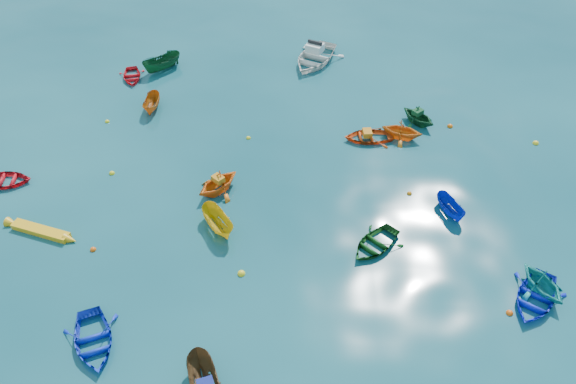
{
  "coord_description": "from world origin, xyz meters",
  "views": [
    {
      "loc": [
        0.84,
        -18.31,
        21.4
      ],
      "look_at": [
        0.0,
        5.0,
        0.4
      ],
      "focal_mm": 35.0,
      "sensor_mm": 36.0,
      "label": 1
    }
  ],
  "objects_px": {
    "dinghy_blue_sw": "(94,344)",
    "motorboat_white": "(314,62)",
    "kayak_yellow": "(42,233)",
    "dinghy_blue_se": "(533,301)"
  },
  "relations": [
    {
      "from": "dinghy_blue_sw",
      "to": "dinghy_blue_se",
      "type": "relative_size",
      "value": 0.98
    },
    {
      "from": "motorboat_white",
      "to": "dinghy_blue_se",
      "type": "bearing_deg",
      "value": -40.09
    },
    {
      "from": "dinghy_blue_sw",
      "to": "kayak_yellow",
      "type": "height_order",
      "value": "dinghy_blue_sw"
    },
    {
      "from": "kayak_yellow",
      "to": "motorboat_white",
      "type": "distance_m",
      "value": 23.6
    },
    {
      "from": "dinghy_blue_se",
      "to": "kayak_yellow",
      "type": "xyz_separation_m",
      "value": [
        -24.67,
        3.52,
        0.0
      ]
    },
    {
      "from": "dinghy_blue_sw",
      "to": "motorboat_white",
      "type": "bearing_deg",
      "value": 45.5
    },
    {
      "from": "kayak_yellow",
      "to": "dinghy_blue_sw",
      "type": "bearing_deg",
      "value": -127.16
    },
    {
      "from": "motorboat_white",
      "to": "dinghy_blue_sw",
      "type": "bearing_deg",
      "value": -85.76
    },
    {
      "from": "dinghy_blue_sw",
      "to": "motorboat_white",
      "type": "distance_m",
      "value": 27.06
    },
    {
      "from": "dinghy_blue_se",
      "to": "motorboat_white",
      "type": "xyz_separation_m",
      "value": [
        -10.29,
        22.24,
        0.0
      ]
    }
  ]
}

